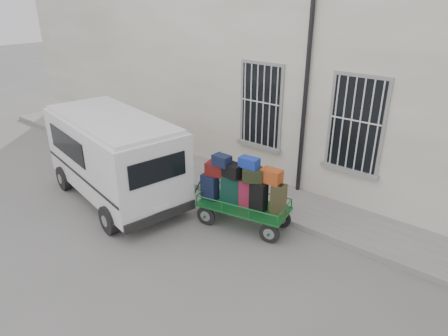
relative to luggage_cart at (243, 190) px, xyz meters
name	(u,v)px	position (x,y,z in m)	size (l,w,h in m)	color
ground	(200,226)	(-0.75, -0.68, -0.93)	(80.00, 80.00, 0.00)	slate
building	(320,67)	(-0.74, 4.82, 2.07)	(24.00, 5.15, 6.00)	beige
sidewalk	(254,191)	(-0.75, 1.52, -0.85)	(24.00, 1.70, 0.15)	slate
luggage_cart	(243,190)	(0.00, 0.00, 0.00)	(2.52, 1.35, 1.75)	black
van	(114,153)	(-3.41, -1.01, 0.37)	(4.77, 2.69, 2.27)	silver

